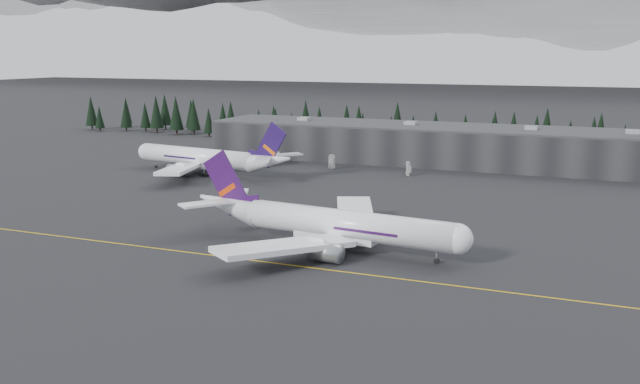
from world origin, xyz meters
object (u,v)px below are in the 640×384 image
at_px(jet_main, 325,222).
at_px(terminal, 439,144).
at_px(jet_parked, 210,158).
at_px(gse_vehicle_b, 409,173).
at_px(gse_vehicle_a, 332,167).

bearing_deg(jet_main, terminal, 98.32).
distance_m(terminal, jet_parked, 78.03).
distance_m(jet_parked, gse_vehicle_b, 61.42).
distance_m(gse_vehicle_a, gse_vehicle_b, 26.57).
bearing_deg(gse_vehicle_a, gse_vehicle_b, -12.54).
distance_m(jet_main, gse_vehicle_a, 93.23).
xyz_separation_m(jet_main, jet_parked, (-64.34, 63.53, -0.01)).
relative_size(jet_parked, gse_vehicle_a, 12.36).
height_order(terminal, jet_main, jet_main).
relative_size(jet_main, jet_parked, 1.01).
xyz_separation_m(jet_main, gse_vehicle_a, (-33.03, 87.08, -4.28)).
xyz_separation_m(jet_main, gse_vehicle_b, (-6.63, 84.12, -4.16)).
relative_size(terminal, jet_main, 2.69).
height_order(terminal, gse_vehicle_a, terminal).
distance_m(terminal, jet_main, 113.78).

